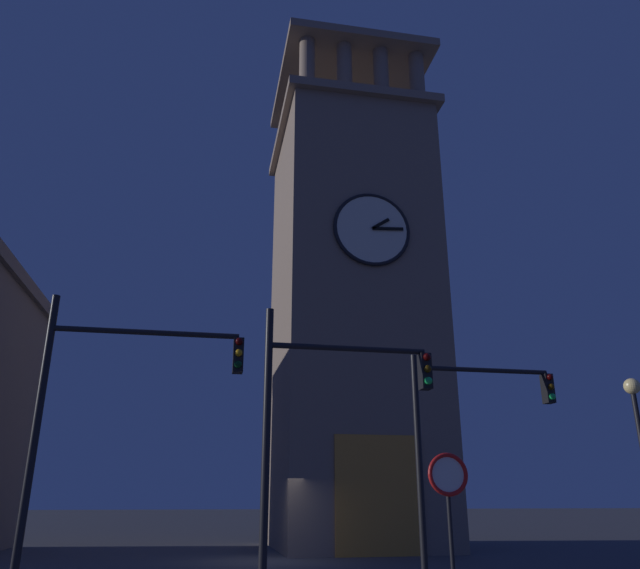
{
  "coord_description": "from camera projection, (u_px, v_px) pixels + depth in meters",
  "views": [
    {
      "loc": [
        2.25,
        20.57,
        1.84
      ],
      "look_at": [
        -2.52,
        -4.6,
        10.93
      ],
      "focal_mm": 33.98,
      "sensor_mm": 36.0,
      "label": 1
    }
  ],
  "objects": [
    {
      "name": "traffic_signal_far",
      "position": [
        466.0,
        424.0,
        14.97
      ],
      "size": [
        3.8,
        0.41,
        5.27
      ],
      "color": "black",
      "rests_on": "ground_plane"
    },
    {
      "name": "street_lamp",
      "position": [
        640.0,
        434.0,
        16.27
      ],
      "size": [
        0.44,
        0.44,
        4.99
      ],
      "color": "black",
      "rests_on": "ground_plane"
    },
    {
      "name": "ground_plane",
      "position": [
        268.0,
        561.0,
        18.83
      ],
      "size": [
        200.0,
        200.0,
        0.0
      ],
      "primitive_type": "plane",
      "color": "#424247"
    },
    {
      "name": "traffic_signal_mid",
      "position": [
        109.0,
        395.0,
        12.31
      ],
      "size": [
        4.06,
        0.41,
        5.89
      ],
      "color": "black",
      "rests_on": "ground_plane"
    },
    {
      "name": "clocktower",
      "position": [
        351.0,
        308.0,
        27.07
      ],
      "size": [
        6.99,
        8.02,
        24.87
      ],
      "color": "gray",
      "rests_on": "ground_plane"
    },
    {
      "name": "no_horn_sign",
      "position": [
        448.0,
        486.0,
        11.15
      ],
      "size": [
        0.78,
        0.14,
        2.65
      ],
      "color": "black",
      "rests_on": "ground_plane"
    },
    {
      "name": "traffic_signal_near",
      "position": [
        323.0,
        408.0,
        12.05
      ],
      "size": [
        3.49,
        0.41,
        5.54
      ],
      "color": "black",
      "rests_on": "ground_plane"
    }
  ]
}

